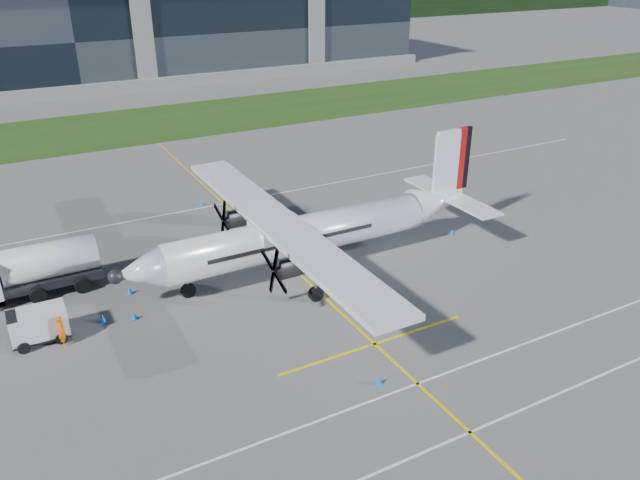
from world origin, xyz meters
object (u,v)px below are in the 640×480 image
(baggage_tug, at_px, (39,326))
(safety_cone_fwd, at_px, (103,318))
(turboprop_aircraft, at_px, (312,211))
(fuel_tanker_truck, at_px, (19,273))
(safety_cone_stbdwing, at_px, (201,203))
(safety_cone_nose_stbd, at_px, (129,290))
(safety_cone_portwing, at_px, (379,380))
(ground_crew_person, at_px, (61,329))
(safety_cone_tail, at_px, (452,232))
(safety_cone_nose_port, at_px, (134,316))

(baggage_tug, height_order, safety_cone_fwd, baggage_tug)
(turboprop_aircraft, xyz_separation_m, fuel_tanker_truck, (-18.10, 5.09, -2.48))
(safety_cone_stbdwing, bearing_deg, safety_cone_nose_stbd, -125.98)
(safety_cone_portwing, bearing_deg, ground_crew_person, 140.10)
(fuel_tanker_truck, bearing_deg, safety_cone_tail, -10.70)
(turboprop_aircraft, xyz_separation_m, safety_cone_portwing, (-3.07, -13.10, -3.89))
(safety_cone_nose_port, bearing_deg, safety_cone_stbdwing, 58.76)
(ground_crew_person, distance_m, safety_cone_nose_port, 4.23)
(ground_crew_person, distance_m, safety_cone_tail, 28.57)
(safety_cone_nose_stbd, bearing_deg, ground_crew_person, -138.94)
(turboprop_aircraft, relative_size, safety_cone_nose_port, 55.24)
(safety_cone_nose_stbd, bearing_deg, turboprop_aircraft, -10.28)
(safety_cone_fwd, bearing_deg, turboprop_aircraft, 1.54)
(fuel_tanker_truck, xyz_separation_m, safety_cone_fwd, (3.84, -5.47, -1.41))
(turboprop_aircraft, bearing_deg, safety_cone_portwing, -103.18)
(fuel_tanker_truck, height_order, safety_cone_nose_port, fuel_tanker_truck)
(fuel_tanker_truck, xyz_separation_m, ground_crew_person, (1.47, -6.85, -0.59))
(ground_crew_person, height_order, safety_cone_nose_port, ground_crew_person)
(safety_cone_stbdwing, height_order, safety_cone_nose_port, same)
(safety_cone_portwing, bearing_deg, safety_cone_stbdwing, 90.13)
(fuel_tanker_truck, height_order, safety_cone_stbdwing, fuel_tanker_truck)
(safety_cone_stbdwing, bearing_deg, turboprop_aircraft, -77.83)
(baggage_tug, height_order, safety_cone_nose_port, baggage_tug)
(safety_cone_stbdwing, bearing_deg, baggage_tug, -133.73)
(safety_cone_portwing, relative_size, safety_cone_nose_stbd, 1.00)
(turboprop_aircraft, distance_m, ground_crew_person, 17.01)
(fuel_tanker_truck, distance_m, safety_cone_nose_port, 8.35)
(turboprop_aircraft, bearing_deg, safety_cone_tail, -2.79)
(fuel_tanker_truck, xyz_separation_m, safety_cone_tail, (30.00, -5.67, -1.41))
(baggage_tug, relative_size, safety_cone_tail, 6.49)
(baggage_tug, xyz_separation_m, safety_cone_nose_port, (5.14, -0.31, -0.72))
(ground_crew_person, height_order, safety_cone_nose_stbd, ground_crew_person)
(fuel_tanker_truck, distance_m, baggage_tug, 5.83)
(ground_crew_person, distance_m, safety_cone_fwd, 2.87)
(safety_cone_portwing, bearing_deg, turboprop_aircraft, 76.82)
(fuel_tanker_truck, relative_size, safety_cone_tail, 17.70)
(safety_cone_nose_port, bearing_deg, fuel_tanker_truck, 132.33)
(safety_cone_portwing, height_order, safety_cone_nose_port, same)
(ground_crew_person, bearing_deg, safety_cone_tail, -89.99)
(safety_cone_nose_stbd, height_order, safety_cone_tail, same)
(baggage_tug, relative_size, safety_cone_stbdwing, 6.49)
(safety_cone_tail, bearing_deg, fuel_tanker_truck, 169.30)
(safety_cone_fwd, distance_m, safety_cone_tail, 26.16)
(safety_cone_portwing, bearing_deg, baggage_tug, 139.67)
(baggage_tug, height_order, safety_cone_stbdwing, baggage_tug)
(safety_cone_fwd, bearing_deg, fuel_tanker_truck, 125.07)
(fuel_tanker_truck, relative_size, safety_cone_nose_stbd, 17.70)
(turboprop_aircraft, bearing_deg, fuel_tanker_truck, 164.29)
(safety_cone_stbdwing, relative_size, safety_cone_nose_stbd, 1.00)
(safety_cone_nose_stbd, bearing_deg, fuel_tanker_truck, 154.25)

